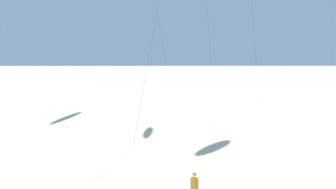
{
  "coord_description": "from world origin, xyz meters",
  "views": [
    {
      "loc": [
        1.61,
        -2.13,
        7.59
      ],
      "look_at": [
        1.73,
        20.17,
        4.74
      ],
      "focal_mm": 39.56,
      "sensor_mm": 36.0,
      "label": 1
    }
  ],
  "objects": [
    {
      "name": "person_mid_field",
      "position": [
        2.97,
        14.88,
        0.92
      ],
      "size": [
        0.38,
        0.39,
        1.67
      ],
      "color": "#284CA3",
      "rests_on": "ground"
    }
  ]
}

